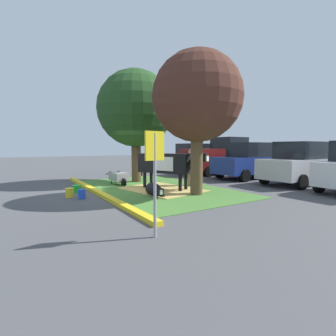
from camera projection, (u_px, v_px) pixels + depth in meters
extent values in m
plane|color=#4C4C4F|center=(120.00, 190.00, 10.28)|extent=(80.00, 80.00, 0.00)
cube|color=#477A33|center=(156.00, 188.00, 10.84)|extent=(8.14, 4.78, 0.02)
cube|color=yellow|center=(98.00, 192.00, 9.49)|extent=(9.34, 0.24, 0.12)
cube|color=tan|center=(162.00, 189.00, 10.31)|extent=(3.59, 2.95, 0.04)
cylinder|color=#4C3823|center=(136.00, 159.00, 12.60)|extent=(0.47, 0.47, 2.35)
sphere|color=#23471E|center=(136.00, 109.00, 12.39)|extent=(3.79, 3.79, 3.79)
cylinder|color=brown|center=(197.00, 162.00, 9.20)|extent=(0.45, 0.45, 2.44)
sphere|color=#4C281E|center=(197.00, 97.00, 9.00)|extent=(3.28, 3.28, 3.28)
cube|color=black|center=(165.00, 163.00, 10.40)|extent=(2.37, 1.66, 0.80)
cube|color=white|center=(168.00, 163.00, 10.33)|extent=(1.13, 1.05, 0.56)
cylinder|color=black|center=(194.00, 162.00, 9.71)|extent=(0.71, 0.57, 0.58)
cube|color=black|center=(201.00, 157.00, 9.53)|extent=(0.51, 0.43, 0.32)
cube|color=white|center=(206.00, 159.00, 9.43)|extent=(0.20, 0.23, 0.20)
cylinder|color=black|center=(186.00, 182.00, 10.23)|extent=(0.14, 0.14, 0.70)
cylinder|color=black|center=(180.00, 183.00, 9.81)|extent=(0.14, 0.14, 0.70)
cylinder|color=black|center=(151.00, 179.00, 11.12)|extent=(0.14, 0.14, 0.70)
cylinder|color=black|center=(145.00, 180.00, 10.70)|extent=(0.14, 0.14, 0.70)
cylinder|color=black|center=(142.00, 168.00, 11.04)|extent=(0.06, 0.06, 0.70)
ellipsoid|color=black|center=(153.00, 189.00, 9.06)|extent=(1.16, 0.63, 0.48)
cube|color=black|center=(160.00, 191.00, 8.51)|extent=(0.30, 0.24, 0.22)
cube|color=silver|center=(161.00, 192.00, 8.41)|extent=(0.07, 0.11, 0.16)
cylinder|color=black|center=(162.00, 196.00, 8.83)|extent=(0.36, 0.15, 0.10)
cylinder|color=#9E7F5B|center=(191.00, 177.00, 11.33)|extent=(0.26, 0.26, 0.86)
cylinder|color=maroon|center=(191.00, 161.00, 11.27)|extent=(0.34, 0.34, 0.59)
sphere|color=tan|center=(191.00, 152.00, 11.23)|extent=(0.23, 0.23, 0.23)
cylinder|color=maroon|center=(195.00, 160.00, 11.13)|extent=(0.09, 0.09, 0.56)
cylinder|color=maroon|center=(187.00, 160.00, 11.39)|extent=(0.09, 0.09, 0.56)
cube|color=gray|center=(119.00, 176.00, 11.66)|extent=(0.95, 0.68, 0.36)
cylinder|color=black|center=(124.00, 182.00, 11.29)|extent=(0.37, 0.13, 0.36)
cylinder|color=black|center=(120.00, 181.00, 12.06)|extent=(0.04, 0.04, 0.24)
cylinder|color=black|center=(112.00, 182.00, 11.79)|extent=(0.04, 0.04, 0.24)
cylinder|color=black|center=(117.00, 172.00, 12.30)|extent=(0.53, 0.09, 0.23)
cylinder|color=black|center=(108.00, 173.00, 12.03)|extent=(0.53, 0.09, 0.23)
cylinder|color=#99999E|center=(155.00, 186.00, 4.84)|extent=(0.06, 0.06, 2.05)
cube|color=yellow|center=(155.00, 146.00, 4.78)|extent=(0.10, 0.44, 0.56)
cylinder|color=green|center=(77.00, 189.00, 9.73)|extent=(0.32, 0.32, 0.28)
torus|color=green|center=(77.00, 185.00, 9.72)|extent=(0.34, 0.34, 0.02)
cylinder|color=yellow|center=(70.00, 193.00, 8.80)|extent=(0.27, 0.27, 0.32)
torus|color=yellow|center=(69.00, 188.00, 8.79)|extent=(0.29, 0.29, 0.02)
cylinder|color=blue|center=(82.00, 194.00, 8.57)|extent=(0.25, 0.25, 0.31)
torus|color=blue|center=(82.00, 190.00, 8.56)|extent=(0.27, 0.27, 0.02)
cube|color=red|center=(193.00, 160.00, 18.85)|extent=(1.83, 4.41, 0.90)
cube|color=black|center=(193.00, 149.00, 18.78)|extent=(1.60, 2.21, 0.80)
cylinder|color=black|center=(200.00, 165.00, 20.41)|extent=(0.22, 0.64, 0.64)
cylinder|color=black|center=(216.00, 166.00, 18.90)|extent=(0.22, 0.64, 0.64)
cylinder|color=black|center=(171.00, 166.00, 18.88)|extent=(0.22, 0.64, 0.64)
cylinder|color=black|center=(185.00, 168.00, 17.36)|extent=(0.22, 0.64, 0.64)
cube|color=maroon|center=(219.00, 161.00, 16.55)|extent=(2.04, 5.41, 1.10)
cube|color=black|center=(229.00, 145.00, 16.97)|extent=(1.85, 1.81, 1.00)
cube|color=maroon|center=(205.00, 151.00, 15.84)|extent=(1.92, 2.71, 0.24)
cylinder|color=black|center=(226.00, 167.00, 18.38)|extent=(0.22, 0.64, 0.64)
cylinder|color=black|center=(248.00, 169.00, 16.70)|extent=(0.22, 0.64, 0.64)
cylinder|color=black|center=(188.00, 169.00, 16.50)|extent=(0.22, 0.64, 0.64)
cylinder|color=black|center=(209.00, 171.00, 14.82)|extent=(0.22, 0.64, 0.64)
cube|color=navy|center=(250.00, 165.00, 14.15)|extent=(1.83, 4.41, 0.90)
cube|color=black|center=(250.00, 150.00, 14.08)|extent=(1.60, 2.21, 0.80)
cylinder|color=black|center=(253.00, 170.00, 15.71)|extent=(0.22, 0.64, 0.64)
cylinder|color=black|center=(279.00, 173.00, 14.20)|extent=(0.22, 0.64, 0.64)
cylinder|color=black|center=(220.00, 173.00, 14.18)|extent=(0.22, 0.64, 0.64)
cylinder|color=black|center=(245.00, 176.00, 12.67)|extent=(0.22, 0.64, 0.64)
cube|color=silver|center=(300.00, 168.00, 11.89)|extent=(1.83, 4.41, 0.90)
cube|color=black|center=(301.00, 150.00, 11.82)|extent=(1.60, 2.21, 0.80)
cylinder|color=black|center=(298.00, 174.00, 13.45)|extent=(0.22, 0.64, 0.64)
cylinder|color=black|center=(335.00, 177.00, 11.94)|extent=(0.22, 0.64, 0.64)
cylinder|color=black|center=(265.00, 177.00, 11.92)|extent=(0.22, 0.64, 0.64)
cylinder|color=black|center=(302.00, 182.00, 10.40)|extent=(0.22, 0.64, 0.64)
cylinder|color=black|center=(319.00, 184.00, 9.74)|extent=(0.22, 0.64, 0.64)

